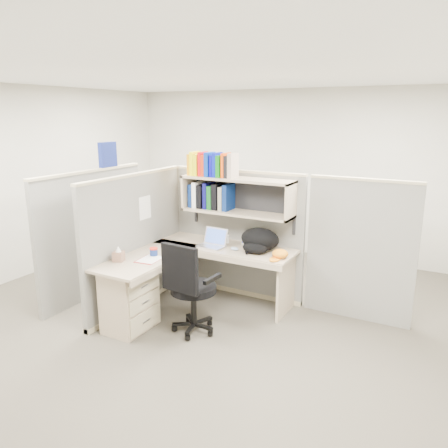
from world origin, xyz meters
The scene contains 14 objects.
ground centered at (0.00, 0.00, 0.00)m, with size 6.00×6.00×0.00m, color #39352C.
room_shell centered at (0.00, 0.00, 1.62)m, with size 6.00×6.00×6.00m.
cubicle centered at (-0.37, 0.45, 0.91)m, with size 3.79×1.84×1.95m.
desk centered at (-0.41, -0.29, 0.44)m, with size 1.74×1.75×0.73m.
laptop centered at (-0.12, 0.45, 0.84)m, with size 0.32×0.32×0.23m, color silver, non-canonical shape.
backpack centered at (0.45, 0.56, 0.87)m, with size 0.46×0.36×0.27m, color black, non-canonical shape.
orange_cap centered at (0.76, 0.47, 0.78)m, with size 0.18×0.21×0.10m, color orange, non-canonical shape.
snack_canister centered at (-0.53, -0.14, 0.78)m, with size 0.09×0.09×0.09m.
tissue_box centered at (-0.75, -0.48, 0.82)m, with size 0.11×0.11×0.17m, color #8C634F, non-canonical shape.
mouse centered at (0.19, 0.48, 0.75)m, with size 0.10×0.07×0.04m, color #94ACD2.
paper_cup centered at (-0.05, 0.71, 0.78)m, with size 0.07×0.07×0.10m, color white.
book_stack centered at (0.27, 0.81, 0.79)m, with size 0.17×0.24×0.11m, color slate, non-canonical shape.
loose_paper centered at (-0.49, -0.26, 0.73)m, with size 0.21×0.28×0.00m, color white, non-canonical shape.
task_chair centered at (0.08, -0.33, 0.37)m, with size 0.55×0.51×1.03m.
Camera 1 is at (2.43, -3.92, 2.30)m, focal length 35.00 mm.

